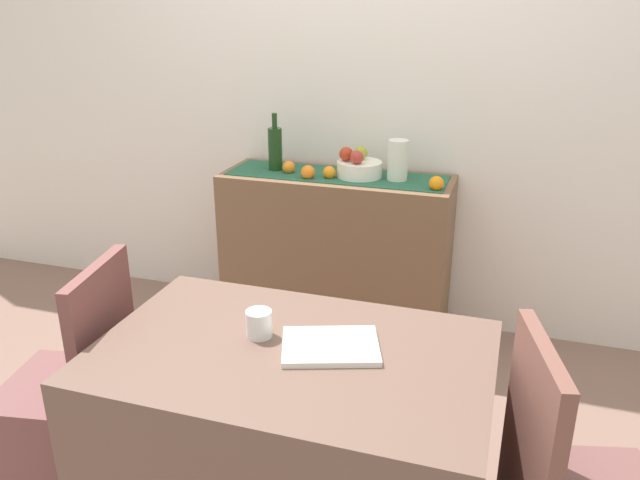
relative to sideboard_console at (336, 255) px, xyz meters
The scene contains 18 objects.
ground_plane 1.02m from the sideboard_console, 84.52° to the right, with size 6.40×6.40×0.02m, color #806154.
room_wall_rear 0.96m from the sideboard_console, 71.26° to the left, with size 6.40×0.06×2.70m, color silver.
sideboard_console is the anchor object (origin of this frame).
table_runner 0.43m from the sideboard_console, ahead, with size 1.10×0.32×0.01m, color #24573E.
fruit_bowl 0.49m from the sideboard_console, ahead, with size 0.22×0.22×0.08m, color white.
apple_front 0.56m from the sideboard_console, 22.91° to the right, with size 0.07×0.07×0.07m, color #AB362C.
apple_upper 0.56m from the sideboard_console, 20.85° to the left, with size 0.07×0.07×0.07m, color #93A12D.
apple_left 0.55m from the sideboard_console, ahead, with size 0.07×0.07×0.07m, color #AC321B.
wine_bottle 0.64m from the sideboard_console, behind, with size 0.07×0.07×0.30m.
ceramic_vase 0.62m from the sideboard_console, ahead, with size 0.10×0.10×0.20m, color silver.
orange_loose_mid 0.70m from the sideboard_console, 12.00° to the right, with size 0.07×0.07×0.07m, color orange.
orange_loose_end 0.53m from the sideboard_console, behind, with size 0.07×0.07×0.07m, color orange.
orange_loose_far 0.47m from the sideboard_console, 105.22° to the right, with size 0.06×0.06×0.06m, color orange.
orange_loose_near_bowl 0.49m from the sideboard_console, 137.80° to the right, with size 0.07×0.07×0.07m, color orange.
dining_table 1.49m from the sideboard_console, 78.60° to the right, with size 1.15×0.74×0.74m, color brown.
open_book 1.51m from the sideboard_console, 74.26° to the right, with size 0.28×0.21×0.02m, color white.
coffee_cup 1.47m from the sideboard_console, 83.01° to the right, with size 0.08×0.08×0.08m, color silver.
chair_near_window 1.57m from the sideboard_console, 110.50° to the right, with size 0.46×0.46×0.90m.
Camera 1 is at (0.77, -2.03, 1.69)m, focal length 35.23 mm.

